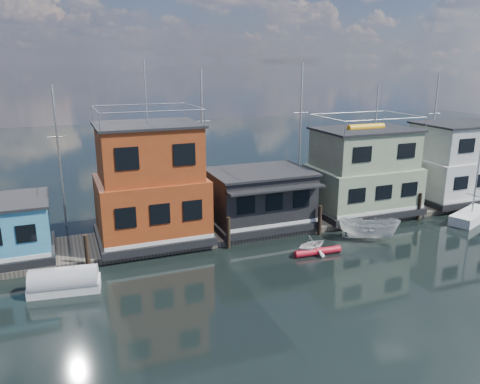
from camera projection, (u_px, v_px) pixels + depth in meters
name	position (u px, v px, depth m)	size (l,w,h in m)	color
ground	(360.00, 300.00, 24.58)	(160.00, 160.00, 0.00)	black
dock	(265.00, 225.00, 35.28)	(48.00, 5.00, 0.40)	#595147
houseboat_red	(150.00, 186.00, 31.23)	(7.40, 5.90, 11.86)	black
houseboat_dark	(260.00, 198.00, 34.49)	(7.40, 6.10, 4.06)	black
houseboat_green	(363.00, 172.00, 37.37)	(8.40, 5.90, 7.03)	black
houseboat_white	(458.00, 163.00, 40.90)	(8.40, 5.90, 6.66)	black
pilings	(278.00, 226.00, 32.41)	(42.28, 0.28, 2.20)	#2D2116
background_masts	(287.00, 139.00, 40.89)	(36.40, 0.16, 12.00)	silver
motorboat	(369.00, 229.00, 32.73)	(1.56, 4.15, 1.60)	silver
day_sailer	(472.00, 215.00, 36.73)	(5.12, 3.34, 7.68)	white
tarp_runabout	(64.00, 282.00, 25.35)	(3.87, 1.97, 1.50)	silver
red_kayak	(318.00, 252.00, 30.27)	(0.47, 0.47, 3.17)	red
dinghy_white	(311.00, 245.00, 30.39)	(2.04, 2.36, 1.24)	silver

